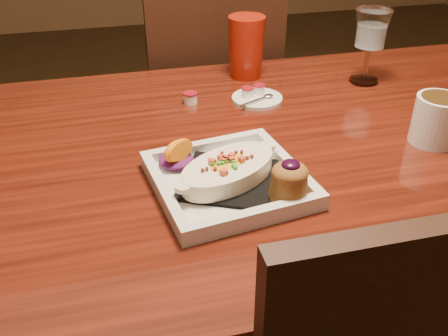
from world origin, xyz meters
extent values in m
cube|color=maroon|center=(0.00, 0.00, 0.73)|extent=(1.50, 0.90, 0.04)
cylinder|color=black|center=(0.67, 0.37, 0.35)|extent=(0.07, 0.07, 0.71)
cube|color=black|center=(0.00, 0.70, 0.45)|extent=(0.42, 0.42, 0.04)
cylinder|color=black|center=(0.17, 0.87, 0.23)|extent=(0.04, 0.04, 0.45)
cylinder|color=black|center=(-0.17, 0.87, 0.23)|extent=(0.04, 0.04, 0.45)
cylinder|color=black|center=(0.17, 0.53, 0.23)|extent=(0.04, 0.04, 0.45)
cylinder|color=black|center=(-0.17, 0.53, 0.23)|extent=(0.04, 0.04, 0.45)
cube|color=black|center=(0.00, 0.51, 0.70)|extent=(0.40, 0.03, 0.46)
cube|color=silver|center=(-0.14, -0.14, 0.76)|extent=(0.28, 0.28, 0.01)
cube|color=black|center=(-0.14, -0.14, 0.77)|extent=(0.21, 0.21, 0.01)
ellipsoid|color=gold|center=(-0.14, -0.14, 0.79)|extent=(0.19, 0.15, 0.03)
ellipsoid|color=#5D1558|center=(-0.21, -0.06, 0.77)|extent=(0.07, 0.07, 0.02)
cone|color=brown|center=(-0.05, -0.21, 0.79)|extent=(0.07, 0.07, 0.05)
ellipsoid|color=brown|center=(-0.05, -0.21, 0.81)|extent=(0.06, 0.06, 0.03)
ellipsoid|color=black|center=(-0.05, -0.21, 0.83)|extent=(0.03, 0.03, 0.01)
cylinder|color=silver|center=(0.31, -0.08, 0.80)|extent=(0.09, 0.09, 0.10)
cylinder|color=#36220E|center=(0.31, -0.08, 0.84)|extent=(0.08, 0.08, 0.02)
cylinder|color=silver|center=(0.32, 0.24, 0.75)|extent=(0.07, 0.07, 0.01)
cylinder|color=silver|center=(0.32, 0.24, 0.80)|extent=(0.01, 0.01, 0.08)
cone|color=silver|center=(0.32, 0.24, 0.89)|extent=(0.09, 0.09, 0.09)
cylinder|color=silver|center=(0.02, 0.20, 0.75)|extent=(0.12, 0.12, 0.01)
cylinder|color=white|center=(0.00, 0.20, 0.77)|extent=(0.03, 0.03, 0.02)
cylinder|color=maroon|center=(0.00, 0.20, 0.78)|extent=(0.03, 0.03, 0.00)
cylinder|color=white|center=(0.03, 0.22, 0.77)|extent=(0.03, 0.03, 0.02)
cylinder|color=maroon|center=(0.03, 0.22, 0.78)|extent=(0.03, 0.03, 0.00)
cylinder|color=white|center=(-0.13, 0.22, 0.76)|extent=(0.03, 0.03, 0.02)
cylinder|color=maroon|center=(-0.13, 0.22, 0.77)|extent=(0.03, 0.03, 0.00)
cone|color=#9E1A0B|center=(0.04, 0.35, 0.83)|extent=(0.09, 0.09, 0.16)
camera|label=1|loc=(-0.32, -0.84, 1.25)|focal=40.00mm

